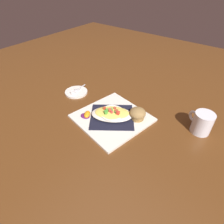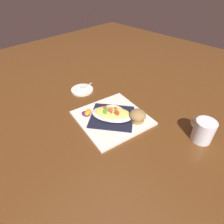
{
  "view_description": "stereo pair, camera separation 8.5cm",
  "coord_description": "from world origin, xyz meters",
  "views": [
    {
      "loc": [
        0.41,
        -0.52,
        0.57
      ],
      "look_at": [
        0.0,
        0.0,
        0.04
      ],
      "focal_mm": 30.01,
      "sensor_mm": 36.0,
      "label": 1
    },
    {
      "loc": [
        0.47,
        -0.47,
        0.57
      ],
      "look_at": [
        0.0,
        0.0,
        0.04
      ],
      "focal_mm": 30.01,
      "sensor_mm": 36.0,
      "label": 2
    }
  ],
  "objects": [
    {
      "name": "orange_garnish",
      "position": [
        -0.1,
        -0.07,
        0.02
      ],
      "size": [
        0.05,
        0.05,
        0.02
      ],
      "color": "#5E1C56",
      "rests_on": "square_plate"
    },
    {
      "name": "coffee_mug",
      "position": [
        0.35,
        0.17,
        0.04
      ],
      "size": [
        0.11,
        0.08,
        0.09
      ],
      "color": "white",
      "rests_on": "ground_plane"
    },
    {
      "name": "ground_plane",
      "position": [
        0.0,
        0.0,
        0.0
      ],
      "size": [
        2.6,
        2.6,
        0.0
      ],
      "primitive_type": "plane",
      "color": "#5A3216"
    },
    {
      "name": "muffin",
      "position": [
        0.1,
        0.06,
        0.04
      ],
      "size": [
        0.07,
        0.07,
        0.05
      ],
      "color": "olive",
      "rests_on": "square_plate"
    },
    {
      "name": "creamer_saucer",
      "position": [
        -0.29,
        0.05,
        0.01
      ],
      "size": [
        0.12,
        0.12,
        0.01
      ],
      "primitive_type": "cylinder",
      "color": "white",
      "rests_on": "ground_plane"
    },
    {
      "name": "square_plate",
      "position": [
        0.0,
        0.0,
        0.01
      ],
      "size": [
        0.35,
        0.35,
        0.01
      ],
      "primitive_type": "cube",
      "rotation": [
        0.0,
        0.0,
        -0.2
      ],
      "color": "white",
      "rests_on": "ground_plane"
    },
    {
      "name": "creamer_cup_0",
      "position": [
        -0.29,
        0.03,
        0.02
      ],
      "size": [
        0.02,
        0.02,
        0.02
      ],
      "primitive_type": "cylinder",
      "color": "white",
      "rests_on": "creamer_saucer"
    },
    {
      "name": "folded_napkin",
      "position": [
        0.0,
        0.0,
        0.01
      ],
      "size": [
        0.26,
        0.26,
        0.0
      ],
      "primitive_type": "cube",
      "rotation": [
        0.0,
        0.0,
        0.63
      ],
      "color": "black",
      "rests_on": "square_plate"
    },
    {
      "name": "spoon",
      "position": [
        -0.29,
        0.06,
        0.02
      ],
      "size": [
        0.03,
        0.1,
        0.01
      ],
      "color": "silver",
      "rests_on": "creamer_saucer"
    },
    {
      "name": "gratin_dish",
      "position": [
        0.0,
        -0.0,
        0.03
      ],
      "size": [
        0.22,
        0.19,
        0.04
      ],
      "color": "silver",
      "rests_on": "folded_napkin"
    }
  ]
}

